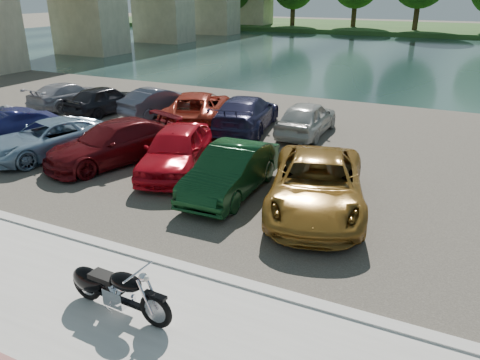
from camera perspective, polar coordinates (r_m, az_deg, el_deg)
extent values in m
plane|color=#595447|center=(9.03, -13.38, -17.18)|extent=(200.00, 200.00, 0.00)
cube|color=#B7B3AC|center=(10.27, -6.37, -10.79)|extent=(60.00, 0.30, 0.14)
cube|color=#3D3831|center=(17.80, 9.13, 3.49)|extent=(60.00, 18.00, 0.04)
cube|color=#1B3231|center=(45.81, 20.41, 13.77)|extent=(120.00, 40.00, 0.00)
cube|color=#1F4719|center=(77.54, 23.40, 16.50)|extent=(120.00, 24.00, 0.60)
cube|color=tan|center=(48.13, -17.94, 18.74)|extent=(6.00, 4.00, 7.20)
cube|color=tan|center=(57.50, -9.35, 19.86)|extent=(6.00, 4.00, 7.20)
cube|color=tan|center=(67.70, -3.19, 20.40)|extent=(6.00, 4.00, 7.20)
cube|color=tan|center=(78.41, 1.34, 20.66)|extent=(6.00, 4.00, 7.20)
cylinder|color=#372814|center=(78.03, -0.54, 20.11)|extent=(0.70, 0.70, 4.50)
cylinder|color=#372814|center=(75.77, 6.47, 20.09)|extent=(0.70, 0.70, 4.95)
cylinder|color=#372814|center=(74.55, 13.79, 19.78)|extent=(0.70, 0.70, 5.40)
cylinder|color=#372814|center=(70.27, 20.81, 19.10)|extent=(0.70, 0.70, 5.85)
torus|color=black|center=(8.60, -10.21, -15.40)|extent=(0.69, 0.15, 0.68)
torus|color=black|center=(9.57, -18.15, -11.96)|extent=(0.69, 0.15, 0.68)
cylinder|color=#B2B2B7|center=(8.60, -10.21, -15.40)|extent=(0.46, 0.08, 0.46)
cylinder|color=#B2B2B7|center=(9.57, -18.15, -11.96)|extent=(0.46, 0.08, 0.46)
cylinder|color=silver|center=(8.44, -11.55, -13.77)|extent=(0.33, 0.07, 0.63)
cylinder|color=silver|center=(8.56, -10.68, -13.12)|extent=(0.33, 0.07, 0.63)
cylinder|color=silver|center=(8.39, -12.33, -10.89)|extent=(0.07, 0.75, 0.04)
sphere|color=silver|center=(8.37, -11.76, -11.55)|extent=(0.17, 0.17, 0.16)
sphere|color=silver|center=(8.34, -11.38, -11.69)|extent=(0.12, 0.12, 0.11)
cube|color=black|center=(8.42, -10.36, -13.72)|extent=(0.46, 0.16, 0.06)
cube|color=black|center=(9.10, -14.38, -13.93)|extent=(1.20, 0.16, 0.08)
cube|color=silver|center=(9.08, -14.67, -13.46)|extent=(0.47, 0.34, 0.34)
cylinder|color=silver|center=(8.91, -14.31, -12.63)|extent=(0.25, 0.19, 0.27)
cylinder|color=silver|center=(9.03, -15.27, -12.22)|extent=(0.25, 0.19, 0.27)
ellipsoid|color=black|center=(8.74, -13.77, -11.98)|extent=(0.70, 0.39, 0.32)
cube|color=black|center=(9.10, -16.27, -11.24)|extent=(0.56, 0.31, 0.10)
ellipsoid|color=black|center=(9.47, -18.02, -11.46)|extent=(0.74, 0.37, 0.50)
cube|color=black|center=(9.54, -18.18, -11.71)|extent=(0.41, 0.20, 0.30)
cylinder|color=silver|center=(9.43, -15.29, -13.05)|extent=(1.10, 0.14, 0.09)
cylinder|color=silver|center=(9.38, -15.34, -12.64)|extent=(1.10, 0.14, 0.09)
cylinder|color=#B2B2B7|center=(9.17, -15.79, -14.91)|extent=(0.03, 0.14, 0.22)
imported|color=#141540|center=(20.07, -26.83, 5.54)|extent=(2.76, 4.27, 1.33)
imported|color=#7B9AB3|center=(18.25, -22.32, 4.70)|extent=(3.28, 4.96, 1.27)
imported|color=#590C10|center=(16.75, -15.18, 4.39)|extent=(3.45, 5.21, 1.40)
imported|color=red|center=(15.44, -7.80, 3.70)|extent=(3.05, 4.78, 1.52)
imported|color=#0E3618|center=(13.64, -1.10, 1.15)|extent=(1.62, 4.32, 1.41)
imported|color=olive|center=(12.75, 9.34, -0.52)|extent=(3.78, 5.79, 1.48)
imported|color=#98979F|center=(25.77, -20.21, 9.71)|extent=(2.05, 4.44, 1.25)
imported|color=black|center=(23.87, -16.14, 9.43)|extent=(2.20, 4.21, 1.37)
imported|color=#575768|center=(23.01, -9.90, 9.42)|extent=(2.25, 4.14, 1.29)
imported|color=#A52D1B|center=(20.96, -5.22, 8.70)|extent=(4.17, 5.89, 1.49)
imported|color=#27274B|center=(20.12, 0.75, 8.18)|extent=(2.90, 5.33, 1.46)
imported|color=#AFAFAA|center=(19.58, 8.15, 7.49)|extent=(1.73, 4.18, 1.42)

